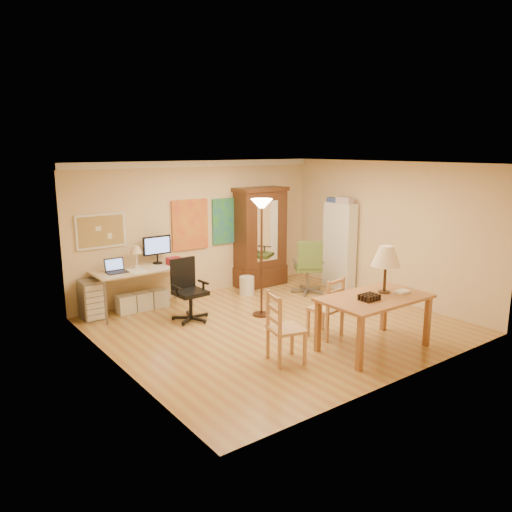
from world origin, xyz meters
TOP-DOWN VIEW (x-y plane):
  - floor at (0.00, 0.00)m, footprint 5.50×5.50m
  - crown_molding at (0.00, 2.46)m, footprint 5.50×0.08m
  - corkboard at (-2.05, 2.47)m, footprint 0.90×0.04m
  - art_panel_left at (-0.25, 2.47)m, footprint 0.80×0.04m
  - art_panel_right at (0.65, 2.47)m, footprint 0.75×0.04m
  - dining_table at (0.63, -1.58)m, footprint 1.63×0.99m
  - ladder_chair_back at (0.32, -0.84)m, footprint 0.52×0.50m
  - ladder_chair_left at (-0.84, -1.17)m, footprint 0.55×0.56m
  - torchiere_lamp at (0.12, 0.60)m, footprint 0.38×0.38m
  - computer_desk at (-1.43, 2.16)m, footprint 1.76×0.77m
  - office_chair_black at (-1.03, 1.16)m, footprint 0.66×0.66m
  - office_chair_green at (1.73, 1.14)m, footprint 0.71×0.71m
  - drawer_cart at (-2.39, 2.22)m, footprint 0.35×0.42m
  - armoire at (1.33, 2.24)m, footprint 1.16×0.55m
  - bookshelf at (2.55, 1.07)m, footprint 0.27×0.73m
  - wastebin at (0.66, 1.81)m, footprint 0.30×0.30m

SIDE VIEW (x-z plane):
  - floor at x=0.00m, z-range 0.00..0.00m
  - wastebin at x=0.66m, z-range 0.00..0.38m
  - office_chair_black at x=-1.03m, z-range -0.25..0.83m
  - office_chair_green at x=1.73m, z-range -0.26..0.86m
  - drawer_cart at x=-2.39m, z-range 0.00..0.70m
  - ladder_chair_back at x=0.32m, z-range -0.03..0.95m
  - ladder_chair_left at x=-0.84m, z-range -0.03..0.98m
  - computer_desk at x=-1.43m, z-range -0.18..1.15m
  - bookshelf at x=2.55m, z-range 0.00..1.82m
  - armoire at x=1.33m, z-range -0.14..1.99m
  - dining_table at x=0.63m, z-range 0.20..1.73m
  - art_panel_left at x=-0.25m, z-range 0.95..1.95m
  - art_panel_right at x=0.65m, z-range 0.98..1.92m
  - corkboard at x=-2.05m, z-range 1.19..1.81m
  - torchiere_lamp at x=0.12m, z-range 0.63..2.72m
  - crown_molding at x=0.00m, z-range 2.58..2.70m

